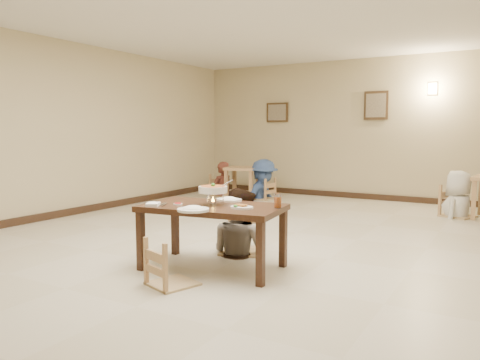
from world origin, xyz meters
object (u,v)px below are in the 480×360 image
Objects in this scene: main_diner at (239,188)px; bg_diner_c at (460,170)px; curry_warmer at (213,190)px; bg_chair_rl at (459,187)px; chair_far at (242,210)px; bg_table_left at (242,173)px; bg_chair_lr at (263,179)px; main_table at (213,212)px; chair_near at (172,241)px; bg_chair_ll at (222,175)px; bg_diner_a at (222,162)px; bg_diner_b at (264,159)px; drink_glass at (278,201)px.

main_diner is 4.46m from bg_diner_c.
bg_chair_rl reaches higher than curry_warmer.
chair_far is 4.68m from bg_table_left.
main_table is at bearing 32.45° from bg_chair_lr.
bg_chair_lr is at bearing 96.20° from chair_far.
bg_chair_lr reaches higher than chair_near.
bg_chair_ll is (-2.86, 4.02, -0.05)m from chair_far.
chair_far is 4.94m from bg_diner_a.
bg_diner_a is at bearing 107.40° from chair_far.
bg_diner_b is (-3.84, 0.15, 0.36)m from bg_chair_rl.
chair_far is at bearing 35.06° from bg_chair_lr.
bg_chair_rl is 0.59× the size of bg_diner_b.
drink_glass is at bearing 12.54° from curry_warmer.
main_diner is 4.99m from bg_diner_a.
chair_near is 5.65m from bg_chair_rl.
main_diner is at bearing -11.72° from bg_diner_c.
chair_near is at bearing -178.68° from bg_chair_rl.
main_diner is 4.54m from bg_chair_lr.
chair_near is 1.07× the size of bg_table_left.
main_diner is at bearing -152.67° from bg_diner_b.
bg_chair_lr is 3.85m from bg_chair_rl.
main_table is 10.47× the size of drink_glass.
drink_glass is at bearing -120.58° from bg_chair_ll.
main_diner is at bearing 175.01° from bg_chair_rl.
curry_warmer is at bearing 108.53° from main_diner.
chair_near is (0.04, -1.38, -0.08)m from chair_far.
chair_far is 6.92× the size of drink_glass.
bg_chair_ll is 0.92× the size of bg_chair_rl.
bg_diner_b reaches higher than curry_warmer.
chair_far reaches higher than main_table.
drink_glass is at bearing 160.52° from main_diner.
bg_table_left is at bearing -77.75° from bg_chair_lr.
bg_chair_lr is (0.51, 0.01, -0.11)m from bg_table_left.
bg_diner_a is at bearing 114.03° from main_table.
chair_far reaches higher than drink_glass.
curry_warmer reaches higher than main_table.
bg_table_left is 0.53m from bg_chair_lr.
drink_glass is (0.69, 0.15, -0.09)m from curry_warmer.
bg_table_left is at bearing 116.82° from curry_warmer.
chair_far is 1.10× the size of bg_chair_ll.
chair_near is at bearing -130.57° from drink_glass.
main_diner is 4.75m from bg_table_left.
bg_table_left is 0.47× the size of bg_diner_b.
main_diner is at bearing 51.49° from bg_diner_a.
bg_diner_a is at bearing 111.12° from bg_chair_ll.
main_diner reaches higher than bg_chair_lr.
curry_warmer is 5.34m from bg_table_left.
curry_warmer is at bearing 108.74° from main_table.
chair_near is 0.99× the size of bg_chair_lr.
bg_chair_lr is 0.43m from bg_diner_b.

